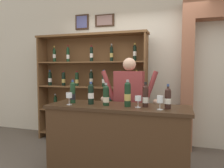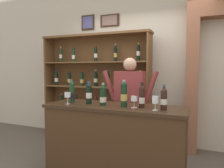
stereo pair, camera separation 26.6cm
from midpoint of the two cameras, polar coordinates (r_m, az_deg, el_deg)
The scene contains 13 objects.
back_wall at distance 4.20m, azimuth 9.56°, elevation 5.77°, with size 12.00×0.19×3.09m.
wine_shelf at distance 4.14m, azimuth -2.54°, elevation -0.42°, with size 2.20×0.36×2.07m.
tasting_counter at distance 2.83m, azimuth 3.46°, elevation -15.34°, with size 1.80×0.60×0.95m.
shopkeeper at distance 3.24m, azimuth 7.13°, elevation -3.71°, with size 0.90×0.22×1.58m.
tasting_bottle_grappa at distance 2.95m, azimuth -8.19°, elevation -2.17°, with size 0.07×0.07×0.32m.
tasting_bottle_prosecco at distance 2.80m, azimuth -3.54°, elevation -2.54°, with size 0.08×0.08×0.30m.
tasting_bottle_rosso at distance 2.69m, azimuth 0.39°, elevation -3.09°, with size 0.08×0.08×0.29m.
tasting_bottle_vin_santo at distance 2.60m, azimuth 6.16°, elevation -2.71°, with size 0.08×0.08×0.33m.
tasting_bottle_super_tuscan at distance 2.59m, azimuth 10.96°, elevation -3.26°, with size 0.07×0.07×0.31m.
tasting_bottle_brunello at distance 2.51m, azimuth 16.73°, elevation -3.82°, with size 0.07×0.07×0.29m.
wine_glass_left at distance 2.56m, azimuth 8.93°, elevation -4.07°, with size 0.08×0.08×0.14m.
wine_glass_spare at distance 2.83m, azimuth -9.25°, elevation -3.07°, with size 0.08×0.08×0.16m.
wine_glass_center at distance 2.45m, azimuth 14.61°, elevation -4.37°, with size 0.07×0.07×0.16m.
Camera 2 is at (1.07, -2.48, 1.42)m, focal length 34.04 mm.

